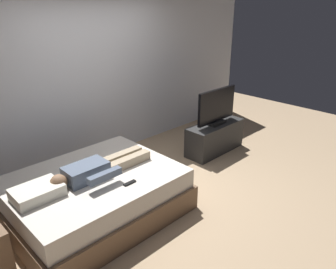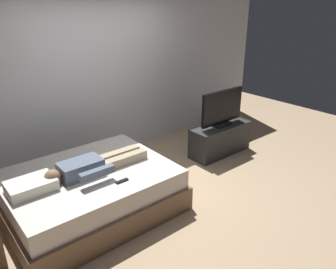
% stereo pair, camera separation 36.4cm
% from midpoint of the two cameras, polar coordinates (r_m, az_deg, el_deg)
% --- Properties ---
extents(ground_plane, '(10.00, 10.00, 0.00)m').
position_cam_midpoint_polar(ground_plane, '(4.42, -2.75, -10.39)').
color(ground_plane, tan).
extents(back_wall, '(6.40, 0.10, 2.80)m').
position_cam_midpoint_polar(back_wall, '(5.37, -11.90, 11.32)').
color(back_wall, silver).
rests_on(back_wall, ground).
extents(bed, '(1.94, 1.54, 0.54)m').
position_cam_midpoint_polar(bed, '(4.04, -15.27, -10.33)').
color(bed, brown).
rests_on(bed, ground).
extents(pillow, '(0.48, 0.34, 0.12)m').
position_cam_midpoint_polar(pillow, '(3.66, -24.73, -9.26)').
color(pillow, silver).
rests_on(pillow, bed).
extents(person, '(1.26, 0.46, 0.18)m').
position_cam_midpoint_polar(person, '(3.84, -15.10, -5.96)').
color(person, slate).
rests_on(person, bed).
extents(remote, '(0.15, 0.04, 0.02)m').
position_cam_midpoint_polar(remote, '(3.64, -9.65, -8.46)').
color(remote, black).
rests_on(remote, bed).
extents(tv_stand, '(1.10, 0.40, 0.50)m').
position_cam_midpoint_polar(tv_stand, '(5.52, 6.36, -0.56)').
color(tv_stand, '#2D2D2D').
rests_on(tv_stand, ground).
extents(tv, '(0.88, 0.20, 0.59)m').
position_cam_midpoint_polar(tv, '(5.33, 6.61, 4.73)').
color(tv, black).
rests_on(tv, tv_stand).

